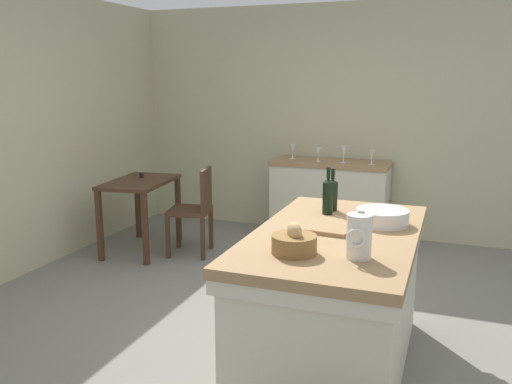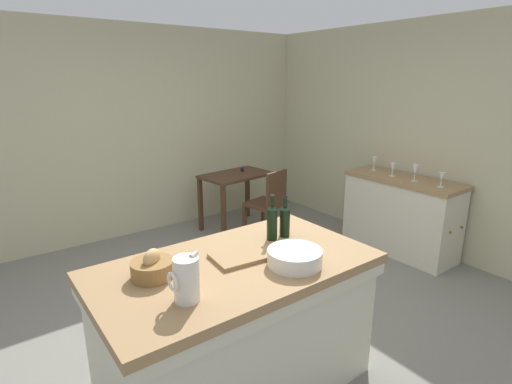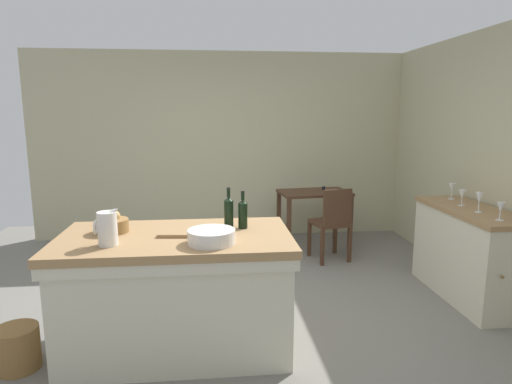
{
  "view_description": "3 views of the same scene",
  "coord_description": "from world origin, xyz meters",
  "px_view_note": "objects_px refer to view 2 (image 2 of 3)",
  "views": [
    {
      "loc": [
        -3.53,
        -1.13,
        1.81
      ],
      "look_at": [
        -0.02,
        0.18,
        1.0
      ],
      "focal_mm": 37.77,
      "sensor_mm": 36.0,
      "label": 1
    },
    {
      "loc": [
        -1.66,
        -2.32,
        1.96
      ],
      "look_at": [
        0.13,
        0.09,
        1.1
      ],
      "focal_mm": 27.79,
      "sensor_mm": 36.0,
      "label": 2
    },
    {
      "loc": [
        -0.19,
        -3.62,
        1.78
      ],
      "look_at": [
        0.21,
        0.22,
        1.07
      ],
      "focal_mm": 30.54,
      "sensor_mm": 36.0,
      "label": 3
    }
  ],
  "objects_px": {
    "bread_basket": "(153,268)",
    "wine_bottle_dark": "(285,220)",
    "island_table": "(237,322)",
    "writing_desk": "(236,183)",
    "pitcher": "(186,279)",
    "wine_glass_far_left": "(442,177)",
    "wine_bottle_amber": "(272,222)",
    "wine_glass_middle": "(393,167)",
    "wine_glass_left": "(415,170)",
    "wine_glass_right": "(374,161)",
    "wooden_chair": "(269,203)",
    "side_cabinet": "(400,215)",
    "cutting_board": "(241,256)",
    "wash_bowl": "(295,257)"
  },
  "relations": [
    {
      "from": "bread_basket",
      "to": "pitcher",
      "type": "bearing_deg",
      "value": -82.76
    },
    {
      "from": "wash_bowl",
      "to": "wine_bottle_amber",
      "type": "bearing_deg",
      "value": 70.51
    },
    {
      "from": "island_table",
      "to": "writing_desk",
      "type": "xyz_separation_m",
      "value": [
        1.62,
        2.4,
        0.15
      ]
    },
    {
      "from": "island_table",
      "to": "wine_glass_right",
      "type": "distance_m",
      "value": 3.01
    },
    {
      "from": "island_table",
      "to": "cutting_board",
      "type": "xyz_separation_m",
      "value": [
        0.06,
        0.03,
        0.42
      ]
    },
    {
      "from": "side_cabinet",
      "to": "bread_basket",
      "type": "xyz_separation_m",
      "value": [
        -3.19,
        -0.53,
        0.51
      ]
    },
    {
      "from": "side_cabinet",
      "to": "wooden_chair",
      "type": "distance_m",
      "value": 1.55
    },
    {
      "from": "side_cabinet",
      "to": "island_table",
      "type": "bearing_deg",
      "value": -166.59
    },
    {
      "from": "cutting_board",
      "to": "wine_bottle_dark",
      "type": "bearing_deg",
      "value": 13.66
    },
    {
      "from": "cutting_board",
      "to": "wine_glass_far_left",
      "type": "relative_size",
      "value": 2.31
    },
    {
      "from": "bread_basket",
      "to": "wine_glass_middle",
      "type": "height_order",
      "value": "bread_basket"
    },
    {
      "from": "side_cabinet",
      "to": "wine_bottle_amber",
      "type": "xyz_separation_m",
      "value": [
        -2.32,
        -0.5,
        0.58
      ]
    },
    {
      "from": "writing_desk",
      "to": "wash_bowl",
      "type": "xyz_separation_m",
      "value": [
        -1.35,
        -2.64,
        0.31
      ]
    },
    {
      "from": "wine_glass_middle",
      "to": "wine_glass_far_left",
      "type": "bearing_deg",
      "value": -91.37
    },
    {
      "from": "island_table",
      "to": "wooden_chair",
      "type": "height_order",
      "value": "wooden_chair"
    },
    {
      "from": "wine_bottle_amber",
      "to": "wine_glass_middle",
      "type": "bearing_deg",
      "value": 15.61
    },
    {
      "from": "bread_basket",
      "to": "wine_glass_right",
      "type": "xyz_separation_m",
      "value": [
        3.23,
        0.98,
        0.04
      ]
    },
    {
      "from": "pitcher",
      "to": "wine_glass_left",
      "type": "height_order",
      "value": "pitcher"
    },
    {
      "from": "pitcher",
      "to": "wine_glass_left",
      "type": "relative_size",
      "value": 1.48
    },
    {
      "from": "writing_desk",
      "to": "wash_bowl",
      "type": "bearing_deg",
      "value": -117.15
    },
    {
      "from": "side_cabinet",
      "to": "writing_desk",
      "type": "distance_m",
      "value": 2.08
    },
    {
      "from": "cutting_board",
      "to": "wash_bowl",
      "type": "bearing_deg",
      "value": -52.92
    },
    {
      "from": "island_table",
      "to": "wooden_chair",
      "type": "relative_size",
      "value": 1.89
    },
    {
      "from": "bread_basket",
      "to": "wine_bottle_dark",
      "type": "bearing_deg",
      "value": 0.97
    },
    {
      "from": "wine_glass_middle",
      "to": "wine_glass_left",
      "type": "bearing_deg",
      "value": -92.02
    },
    {
      "from": "wine_bottle_dark",
      "to": "wine_glass_right",
      "type": "relative_size",
      "value": 1.77
    },
    {
      "from": "wine_glass_right",
      "to": "wine_bottle_amber",
      "type": "bearing_deg",
      "value": -158.03
    },
    {
      "from": "bread_basket",
      "to": "wine_glass_right",
      "type": "bearing_deg",
      "value": 16.8
    },
    {
      "from": "pitcher",
      "to": "cutting_board",
      "type": "height_order",
      "value": "pitcher"
    },
    {
      "from": "side_cabinet",
      "to": "wine_glass_middle",
      "type": "height_order",
      "value": "wine_glass_middle"
    },
    {
      "from": "bread_basket",
      "to": "wine_glass_far_left",
      "type": "bearing_deg",
      "value": 1.35
    },
    {
      "from": "wine_glass_left",
      "to": "island_table",
      "type": "bearing_deg",
      "value": -169.36
    },
    {
      "from": "writing_desk",
      "to": "wine_bottle_amber",
      "type": "xyz_separation_m",
      "value": [
        -1.22,
        -2.26,
        0.39
      ]
    },
    {
      "from": "wine_glass_far_left",
      "to": "cutting_board",
      "type": "bearing_deg",
      "value": -176.37
    },
    {
      "from": "island_table",
      "to": "pitcher",
      "type": "relative_size",
      "value": 6.23
    },
    {
      "from": "writing_desk",
      "to": "wine_bottle_dark",
      "type": "xyz_separation_m",
      "value": [
        -1.11,
        -2.26,
        0.38
      ]
    },
    {
      "from": "wine_glass_far_left",
      "to": "side_cabinet",
      "type": "bearing_deg",
      "value": 83.73
    },
    {
      "from": "wine_bottle_amber",
      "to": "wine_glass_right",
      "type": "height_order",
      "value": "wine_bottle_amber"
    },
    {
      "from": "island_table",
      "to": "writing_desk",
      "type": "bearing_deg",
      "value": 56.06
    },
    {
      "from": "wine_bottle_amber",
      "to": "wine_glass_far_left",
      "type": "relative_size",
      "value": 2.09
    },
    {
      "from": "wash_bowl",
      "to": "cutting_board",
      "type": "distance_m",
      "value": 0.34
    },
    {
      "from": "wooden_chair",
      "to": "wine_glass_left",
      "type": "height_order",
      "value": "wine_glass_left"
    },
    {
      "from": "wine_glass_far_left",
      "to": "wine_glass_left",
      "type": "relative_size",
      "value": 0.83
    },
    {
      "from": "wine_bottle_amber",
      "to": "wine_glass_middle",
      "type": "height_order",
      "value": "wine_bottle_amber"
    },
    {
      "from": "pitcher",
      "to": "wine_glass_far_left",
      "type": "relative_size",
      "value": 1.78
    },
    {
      "from": "island_table",
      "to": "writing_desk",
      "type": "distance_m",
      "value": 2.9
    },
    {
      "from": "cutting_board",
      "to": "wine_glass_right",
      "type": "xyz_separation_m",
      "value": [
        2.7,
        1.07,
        0.09
      ]
    },
    {
      "from": "wine_bottle_amber",
      "to": "wine_glass_far_left",
      "type": "height_order",
      "value": "wine_bottle_amber"
    },
    {
      "from": "wine_glass_right",
      "to": "cutting_board",
      "type": "bearing_deg",
      "value": -158.41
    },
    {
      "from": "pitcher",
      "to": "bread_basket",
      "type": "bearing_deg",
      "value": 97.24
    }
  ]
}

